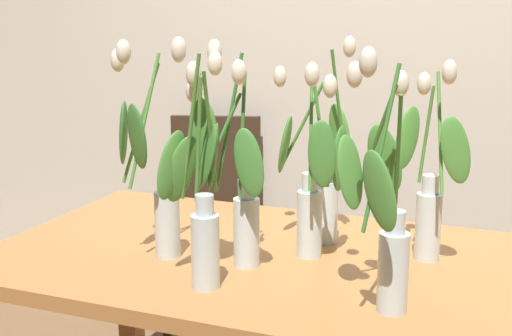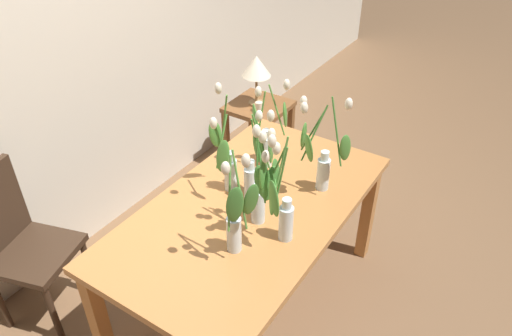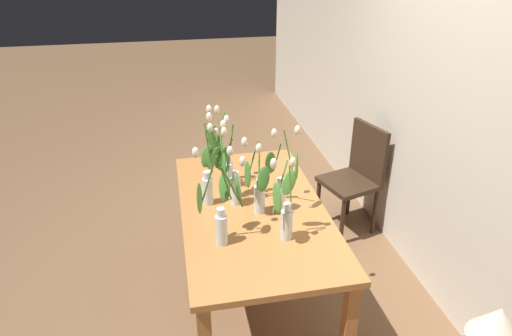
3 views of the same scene
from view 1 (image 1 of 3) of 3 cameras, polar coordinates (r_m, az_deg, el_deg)
The scene contains 10 objects.
room_wall_rear at distance 3.03m, azimuth 10.76°, elevation 11.78°, with size 9.00×0.10×2.70m, color beige.
dining_table at distance 1.93m, azimuth 2.32°, elevation -9.79°, with size 1.60×0.90×0.74m.
tulip_vase_0 at distance 1.84m, azimuth 4.87°, elevation -2.30°, with size 0.13×0.17×0.53m.
tulip_vase_1 at distance 1.54m, azimuth 10.43°, elevation -4.14°, with size 0.20×0.28×0.58m.
tulip_vase_2 at distance 1.75m, azimuth -1.63°, elevation -2.00°, with size 0.21×0.17×0.58m.
tulip_vase_3 at distance 1.88m, azimuth 13.96°, elevation -2.10°, with size 0.23×0.19×0.54m.
tulip_vase_4 at distance 1.85m, azimuth -8.25°, elevation -1.72°, with size 0.15×0.18×0.58m.
tulip_vase_5 at distance 1.67m, azimuth -4.74°, elevation -2.59°, with size 0.16×0.18×0.59m.
tulip_vase_6 at distance 1.99m, azimuth 5.40°, elevation -1.03°, with size 0.22×0.20×0.58m.
dining_chair at distance 3.11m, azimuth -3.49°, elevation -3.44°, with size 0.50×0.50×0.93m.
Camera 1 is at (0.59, -1.69, 1.39)m, focal length 49.05 mm.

